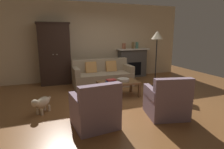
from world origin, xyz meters
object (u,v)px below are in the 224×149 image
at_px(mantel_vase_terracotta, 124,46).
at_px(armchair_near_left, 95,111).
at_px(couch, 102,76).
at_px(coffee_table, 118,83).
at_px(dog, 42,103).
at_px(armoire, 55,54).
at_px(mantel_vase_jade, 137,45).
at_px(fruit_bowl, 123,80).
at_px(mantel_vase_bronze, 133,45).
at_px(book_stack, 111,81).
at_px(fireplace, 132,62).
at_px(floor_lamp, 157,38).

height_order(mantel_vase_terracotta, armchair_near_left, mantel_vase_terracotta).
distance_m(couch, coffee_table, 1.21).
distance_m(armchair_near_left, dog, 1.35).
height_order(couch, coffee_table, couch).
relative_size(armoire, coffee_table, 1.87).
height_order(coffee_table, mantel_vase_jade, mantel_vase_jade).
bearing_deg(dog, coffee_table, 13.62).
xyz_separation_m(fruit_bowl, dog, (-2.13, -0.48, -0.21)).
bearing_deg(dog, mantel_vase_bronze, 36.58).
distance_m(book_stack, mantel_vase_jade, 2.85).
distance_m(armoire, book_stack, 2.44).
bearing_deg(fruit_bowl, mantel_vase_jade, 54.40).
bearing_deg(mantel_vase_terracotta, dog, -140.14).
bearing_deg(mantel_vase_bronze, fruit_bowl, -122.15).
relative_size(armoire, dog, 4.29).
bearing_deg(dog, fireplace, 36.77).
bearing_deg(mantel_vase_jade, armoire, -178.90).
relative_size(armchair_near_left, floor_lamp, 0.49).
relative_size(coffee_table, armchair_near_left, 1.25).
bearing_deg(couch, book_stack, -96.43).
bearing_deg(coffee_table, floor_lamp, 17.44).
relative_size(armoire, floor_lamp, 1.15).
bearing_deg(book_stack, mantel_vase_terracotta, 58.15).
bearing_deg(coffee_table, mantel_vase_terracotta, 62.81).
relative_size(fireplace, couch, 0.65).
distance_m(armoire, coffee_table, 2.59).
bearing_deg(mantel_vase_terracotta, floor_lamp, -75.53).
distance_m(mantel_vase_bronze, mantel_vase_jade, 0.18).
distance_m(coffee_table, mantel_vase_jade, 2.76).
xyz_separation_m(book_stack, mantel_vase_bronze, (1.65, 2.04, 0.79)).
height_order(mantel_vase_terracotta, mantel_vase_jade, mantel_vase_jade).
relative_size(book_stack, mantel_vase_bronze, 1.04).
xyz_separation_m(armchair_near_left, dog, (-0.93, 0.98, -0.07)).
relative_size(fireplace, mantel_vase_jade, 5.04).
bearing_deg(floor_lamp, armchair_near_left, -142.74).
height_order(mantel_vase_bronze, floor_lamp, floor_lamp).
bearing_deg(fruit_bowl, armchair_near_left, -129.39).
xyz_separation_m(mantel_vase_bronze, dog, (-3.42, -2.54, -1.00)).
xyz_separation_m(mantel_vase_jade, dog, (-3.60, -2.54, -1.00)).
distance_m(book_stack, floor_lamp, 2.06).
height_order(armoire, couch, armoire).
height_order(coffee_table, book_stack, book_stack).
xyz_separation_m(fruit_bowl, book_stack, (-0.36, 0.01, 0.00)).
relative_size(mantel_vase_bronze, dog, 0.53).
height_order(fruit_bowl, mantel_vase_jade, mantel_vase_jade).
xyz_separation_m(fruit_bowl, floor_lamp, (1.32, 0.46, 1.10)).
bearing_deg(book_stack, couch, 83.57).
bearing_deg(mantel_vase_terracotta, armchair_near_left, -120.97).
relative_size(mantel_vase_terracotta, armchair_near_left, 0.24).
bearing_deg(floor_lamp, mantel_vase_terracotta, 104.47).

